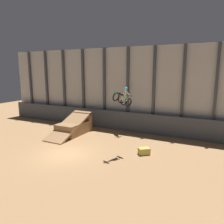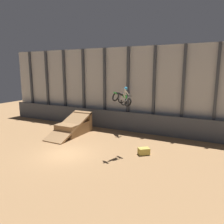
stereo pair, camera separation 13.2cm
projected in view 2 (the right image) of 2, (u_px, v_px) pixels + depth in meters
ground_plane at (65, 154)px, 18.14m from camera, size 60.00×60.00×0.00m
arena_back_wall at (117, 89)px, 25.71m from camera, size 32.00×0.40×9.43m
lower_barrier at (113, 120)px, 25.65m from camera, size 31.36×0.20×2.19m
dirt_ramp at (75, 126)px, 24.01m from camera, size 2.33×5.56×2.31m
rider_bike_left_air at (123, 99)px, 23.58m from camera, size 1.49×1.66×1.44m
rider_bike_right_air at (123, 97)px, 17.22m from camera, size 1.37×1.83×1.66m
hay_bale_trackside at (144, 151)px, 18.00m from camera, size 1.07×1.04×0.57m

